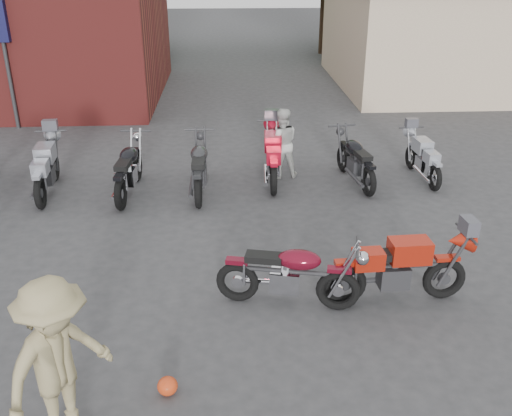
{
  "coord_description": "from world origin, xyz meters",
  "views": [
    {
      "loc": [
        -0.72,
        -6.26,
        4.72
      ],
      "look_at": [
        -0.28,
        2.07,
        0.9
      ],
      "focal_mm": 40.0,
      "sensor_mm": 36.0,
      "label": 1
    }
  ],
  "objects_px": {
    "helmet": "(168,386)",
    "sportbike": "(399,265)",
    "row_bike_1": "(46,166)",
    "row_bike_6": "(423,156)",
    "vintage_motorcycle": "(290,271)",
    "row_bike_5": "(356,157)",
    "person_tan": "(58,364)",
    "row_bike_2": "(128,166)",
    "person_light": "(281,143)",
    "row_bike_3": "(199,165)",
    "row_bike_4": "(273,154)"
  },
  "relations": [
    {
      "from": "helmet",
      "to": "sportbike",
      "type": "bearing_deg",
      "value": 29.02
    },
    {
      "from": "sportbike",
      "to": "row_bike_6",
      "type": "height_order",
      "value": "sportbike"
    },
    {
      "from": "person_light",
      "to": "row_bike_3",
      "type": "relative_size",
      "value": 0.74
    },
    {
      "from": "person_light",
      "to": "row_bike_1",
      "type": "bearing_deg",
      "value": 3.19
    },
    {
      "from": "person_tan",
      "to": "row_bike_2",
      "type": "height_order",
      "value": "person_tan"
    },
    {
      "from": "row_bike_1",
      "to": "row_bike_4",
      "type": "distance_m",
      "value": 4.77
    },
    {
      "from": "sportbike",
      "to": "row_bike_1",
      "type": "distance_m",
      "value": 7.57
    },
    {
      "from": "row_bike_1",
      "to": "row_bike_6",
      "type": "height_order",
      "value": "row_bike_1"
    },
    {
      "from": "person_tan",
      "to": "row_bike_2",
      "type": "bearing_deg",
      "value": 39.38
    },
    {
      "from": "vintage_motorcycle",
      "to": "sportbike",
      "type": "bearing_deg",
      "value": 13.38
    },
    {
      "from": "row_bike_4",
      "to": "row_bike_5",
      "type": "distance_m",
      "value": 1.79
    },
    {
      "from": "helmet",
      "to": "person_light",
      "type": "xyz_separation_m",
      "value": [
        1.95,
        6.83,
        0.67
      ]
    },
    {
      "from": "row_bike_1",
      "to": "row_bike_3",
      "type": "relative_size",
      "value": 0.99
    },
    {
      "from": "row_bike_1",
      "to": "row_bike_2",
      "type": "relative_size",
      "value": 0.99
    },
    {
      "from": "row_bike_1",
      "to": "row_bike_6",
      "type": "bearing_deg",
      "value": -92.37
    },
    {
      "from": "helmet",
      "to": "row_bike_6",
      "type": "bearing_deg",
      "value": 52.15
    },
    {
      "from": "person_light",
      "to": "row_bike_1",
      "type": "height_order",
      "value": "person_light"
    },
    {
      "from": "person_light",
      "to": "row_bike_3",
      "type": "xyz_separation_m",
      "value": [
        -1.79,
        -0.81,
        -0.17
      ]
    },
    {
      "from": "vintage_motorcycle",
      "to": "helmet",
      "type": "bearing_deg",
      "value": -120.9
    },
    {
      "from": "vintage_motorcycle",
      "to": "row_bike_5",
      "type": "height_order",
      "value": "row_bike_5"
    },
    {
      "from": "row_bike_1",
      "to": "row_bike_5",
      "type": "bearing_deg",
      "value": -93.03
    },
    {
      "from": "helmet",
      "to": "row_bike_6",
      "type": "xyz_separation_m",
      "value": [
        5.07,
        6.52,
        0.42
      ]
    },
    {
      "from": "person_light",
      "to": "row_bike_5",
      "type": "xyz_separation_m",
      "value": [
        1.57,
        -0.46,
        -0.2
      ]
    },
    {
      "from": "vintage_motorcycle",
      "to": "row_bike_2",
      "type": "xyz_separation_m",
      "value": [
        -2.9,
        4.27,
        0.03
      ]
    },
    {
      "from": "person_tan",
      "to": "row_bike_4",
      "type": "xyz_separation_m",
      "value": [
        2.71,
        7.16,
        -0.34
      ]
    },
    {
      "from": "row_bike_6",
      "to": "person_tan",
      "type": "bearing_deg",
      "value": 135.43
    },
    {
      "from": "helmet",
      "to": "row_bike_6",
      "type": "distance_m",
      "value": 8.27
    },
    {
      "from": "sportbike",
      "to": "person_light",
      "type": "xyz_separation_m",
      "value": [
        -1.22,
        5.07,
        0.19
      ]
    },
    {
      "from": "person_tan",
      "to": "row_bike_3",
      "type": "relative_size",
      "value": 0.91
    },
    {
      "from": "row_bike_2",
      "to": "row_bike_3",
      "type": "xyz_separation_m",
      "value": [
        1.46,
        0.02,
        0.0
      ]
    },
    {
      "from": "vintage_motorcycle",
      "to": "row_bike_6",
      "type": "relative_size",
      "value": 1.09
    },
    {
      "from": "row_bike_2",
      "to": "row_bike_3",
      "type": "relative_size",
      "value": 1.0
    },
    {
      "from": "vintage_motorcycle",
      "to": "row_bike_2",
      "type": "relative_size",
      "value": 0.95
    },
    {
      "from": "sportbike",
      "to": "row_bike_4",
      "type": "height_order",
      "value": "row_bike_4"
    },
    {
      "from": "person_light",
      "to": "row_bike_6",
      "type": "xyz_separation_m",
      "value": [
        3.12,
        -0.31,
        -0.25
      ]
    },
    {
      "from": "vintage_motorcycle",
      "to": "helmet",
      "type": "height_order",
      "value": "vintage_motorcycle"
    },
    {
      "from": "vintage_motorcycle",
      "to": "row_bike_1",
      "type": "height_order",
      "value": "row_bike_1"
    },
    {
      "from": "person_tan",
      "to": "row_bike_5",
      "type": "xyz_separation_m",
      "value": [
        4.49,
        6.95,
        -0.38
      ]
    },
    {
      "from": "sportbike",
      "to": "row_bike_2",
      "type": "xyz_separation_m",
      "value": [
        -4.47,
        4.24,
        0.02
      ]
    },
    {
      "from": "person_tan",
      "to": "row_bike_6",
      "type": "distance_m",
      "value": 9.33
    },
    {
      "from": "row_bike_3",
      "to": "row_bike_6",
      "type": "xyz_separation_m",
      "value": [
        4.9,
        0.5,
        -0.08
      ]
    },
    {
      "from": "row_bike_4",
      "to": "sportbike",
      "type": "bearing_deg",
      "value": -160.58
    },
    {
      "from": "row_bike_1",
      "to": "row_bike_3",
      "type": "distance_m",
      "value": 3.18
    },
    {
      "from": "vintage_motorcycle",
      "to": "row_bike_5",
      "type": "xyz_separation_m",
      "value": [
        1.92,
        4.65,
        0.01
      ]
    },
    {
      "from": "person_light",
      "to": "row_bike_2",
      "type": "relative_size",
      "value": 0.74
    },
    {
      "from": "row_bike_1",
      "to": "person_light",
      "type": "bearing_deg",
      "value": -87.1
    },
    {
      "from": "person_light",
      "to": "row_bike_4",
      "type": "height_order",
      "value": "person_light"
    },
    {
      "from": "vintage_motorcycle",
      "to": "person_light",
      "type": "height_order",
      "value": "person_light"
    },
    {
      "from": "row_bike_3",
      "to": "vintage_motorcycle",
      "type": "bearing_deg",
      "value": -161.41
    },
    {
      "from": "vintage_motorcycle",
      "to": "sportbike",
      "type": "height_order",
      "value": "sportbike"
    }
  ]
}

